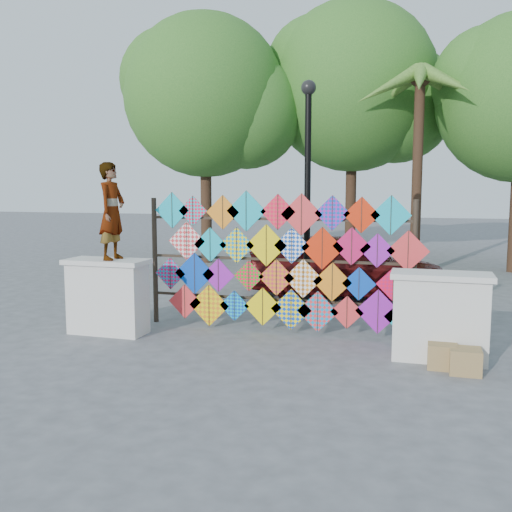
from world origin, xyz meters
name	(u,v)px	position (x,y,z in m)	size (l,w,h in m)	color
ground	(263,342)	(0.00, 0.00, 0.00)	(80.00, 80.00, 0.00)	gray
parapet_left	(108,296)	(-2.70, -0.20, 0.65)	(1.40, 0.65, 1.28)	silver
parapet_right	(440,316)	(2.70, -0.20, 0.65)	(1.40, 0.65, 1.28)	silver
kite_rack	(280,263)	(0.10, 0.72, 1.21)	(4.92, 0.24, 2.44)	#2E2319
tree_west	(208,97)	(-4.40, 9.03, 5.38)	(5.85, 5.20, 8.01)	#40251B
tree_mid	(356,88)	(0.11, 11.03, 5.77)	(6.30, 5.60, 8.61)	#40251B
palm_tree	(420,97)	(2.20, 8.00, 4.95)	(3.62, 3.62, 5.83)	#40251B
vendor_woman	(112,211)	(-2.57, -0.20, 2.09)	(0.59, 0.39, 1.63)	#99999E
sedan	(346,265)	(0.76, 4.21, 0.74)	(1.75, 4.35, 1.48)	#4C0D0D
lamppost	(308,176)	(0.30, 2.00, 2.69)	(0.28, 0.28, 4.46)	black
cardboard_box_near	(442,356)	(2.74, -0.58, 0.17)	(0.39, 0.35, 0.35)	olive
cardboard_box_far	(465,361)	(3.03, -0.73, 0.17)	(0.41, 0.38, 0.34)	olive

